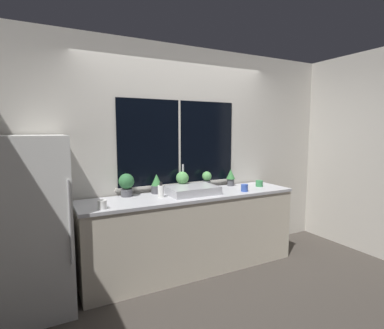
{
  "coord_description": "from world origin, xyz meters",
  "views": [
    {
      "loc": [
        -1.6,
        -2.77,
        1.67
      ],
      "look_at": [
        0.01,
        0.3,
        1.27
      ],
      "focal_mm": 28.0,
      "sensor_mm": 36.0,
      "label": 1
    }
  ],
  "objects_px": {
    "sink": "(192,190)",
    "potted_plant_center": "(182,179)",
    "potted_plant_far_left": "(126,184)",
    "potted_plant_far_right": "(231,177)",
    "refrigerator": "(28,225)",
    "mug_white": "(102,205)",
    "mug_blue": "(244,188)",
    "potted_plant_left": "(157,184)",
    "soap_bottle": "(161,191)",
    "potted_plant_right": "(207,179)",
    "mug_green": "(259,183)"
  },
  "relations": [
    {
      "from": "potted_plant_center",
      "to": "mug_blue",
      "type": "bearing_deg",
      "value": -30.99
    },
    {
      "from": "sink",
      "to": "mug_blue",
      "type": "xyz_separation_m",
      "value": [
        0.63,
        -0.18,
        -0.0
      ]
    },
    {
      "from": "potted_plant_center",
      "to": "mug_blue",
      "type": "xyz_separation_m",
      "value": [
        0.66,
        -0.39,
        -0.1
      ]
    },
    {
      "from": "potted_plant_right",
      "to": "sink",
      "type": "bearing_deg",
      "value": -147.4
    },
    {
      "from": "refrigerator",
      "to": "mug_blue",
      "type": "relative_size",
      "value": 18.46
    },
    {
      "from": "sink",
      "to": "potted_plant_left",
      "type": "bearing_deg",
      "value": 149.66
    },
    {
      "from": "potted_plant_far_left",
      "to": "potted_plant_far_right",
      "type": "distance_m",
      "value": 1.42
    },
    {
      "from": "sink",
      "to": "potted_plant_center",
      "type": "relative_size",
      "value": 2.45
    },
    {
      "from": "potted_plant_far_left",
      "to": "potted_plant_far_right",
      "type": "bearing_deg",
      "value": 0.0
    },
    {
      "from": "refrigerator",
      "to": "potted_plant_center",
      "type": "distance_m",
      "value": 1.73
    },
    {
      "from": "soap_bottle",
      "to": "mug_white",
      "type": "relative_size",
      "value": 2.0
    },
    {
      "from": "potted_plant_far_left",
      "to": "potted_plant_right",
      "type": "bearing_deg",
      "value": 0.0
    },
    {
      "from": "potted_plant_far_left",
      "to": "potted_plant_far_right",
      "type": "xyz_separation_m",
      "value": [
        1.42,
        0.0,
        -0.02
      ]
    },
    {
      "from": "refrigerator",
      "to": "mug_white",
      "type": "height_order",
      "value": "refrigerator"
    },
    {
      "from": "potted_plant_far_right",
      "to": "soap_bottle",
      "type": "bearing_deg",
      "value": -168.52
    },
    {
      "from": "sink",
      "to": "potted_plant_center",
      "type": "height_order",
      "value": "sink"
    },
    {
      "from": "soap_bottle",
      "to": "mug_white",
      "type": "height_order",
      "value": "soap_bottle"
    },
    {
      "from": "potted_plant_center",
      "to": "mug_green",
      "type": "height_order",
      "value": "potted_plant_center"
    },
    {
      "from": "potted_plant_right",
      "to": "mug_green",
      "type": "distance_m",
      "value": 0.72
    },
    {
      "from": "potted_plant_right",
      "to": "potted_plant_far_right",
      "type": "relative_size",
      "value": 0.97
    },
    {
      "from": "potted_plant_left",
      "to": "mug_blue",
      "type": "bearing_deg",
      "value": -21.6
    },
    {
      "from": "potted_plant_left",
      "to": "mug_white",
      "type": "height_order",
      "value": "potted_plant_left"
    },
    {
      "from": "potted_plant_far_right",
      "to": "soap_bottle",
      "type": "distance_m",
      "value": 1.12
    },
    {
      "from": "potted_plant_right",
      "to": "mug_green",
      "type": "relative_size",
      "value": 2.3
    },
    {
      "from": "refrigerator",
      "to": "mug_blue",
      "type": "height_order",
      "value": "refrigerator"
    },
    {
      "from": "potted_plant_far_left",
      "to": "soap_bottle",
      "type": "height_order",
      "value": "potted_plant_far_left"
    },
    {
      "from": "mug_blue",
      "to": "potted_plant_left",
      "type": "bearing_deg",
      "value": 158.4
    },
    {
      "from": "mug_green",
      "to": "potted_plant_left",
      "type": "bearing_deg",
      "value": 170.84
    },
    {
      "from": "mug_green",
      "to": "mug_white",
      "type": "height_order",
      "value": "mug_white"
    },
    {
      "from": "refrigerator",
      "to": "mug_blue",
      "type": "bearing_deg",
      "value": -2.89
    },
    {
      "from": "potted_plant_center",
      "to": "mug_green",
      "type": "relative_size",
      "value": 2.52
    },
    {
      "from": "potted_plant_far_right",
      "to": "mug_white",
      "type": "relative_size",
      "value": 2.61
    },
    {
      "from": "mug_white",
      "to": "potted_plant_far_right",
      "type": "bearing_deg",
      "value": 13.45
    },
    {
      "from": "potted_plant_center",
      "to": "soap_bottle",
      "type": "xyz_separation_m",
      "value": [
        -0.37,
        -0.22,
        -0.07
      ]
    },
    {
      "from": "potted_plant_left",
      "to": "soap_bottle",
      "type": "relative_size",
      "value": 1.35
    },
    {
      "from": "potted_plant_far_right",
      "to": "mug_white",
      "type": "bearing_deg",
      "value": -166.55
    },
    {
      "from": "potted_plant_left",
      "to": "potted_plant_right",
      "type": "relative_size",
      "value": 1.06
    },
    {
      "from": "potted_plant_right",
      "to": "mug_white",
      "type": "xyz_separation_m",
      "value": [
        -1.41,
        -0.43,
        -0.08
      ]
    },
    {
      "from": "refrigerator",
      "to": "soap_bottle",
      "type": "bearing_deg",
      "value": 2.28
    },
    {
      "from": "potted_plant_left",
      "to": "mug_blue",
      "type": "xyz_separation_m",
      "value": [
        0.99,
        -0.39,
        -0.07
      ]
    },
    {
      "from": "potted_plant_left",
      "to": "mug_blue",
      "type": "distance_m",
      "value": 1.07
    },
    {
      "from": "mug_green",
      "to": "potted_plant_right",
      "type": "bearing_deg",
      "value": 162.03
    },
    {
      "from": "potted_plant_far_left",
      "to": "potted_plant_center",
      "type": "bearing_deg",
      "value": 0.0
    },
    {
      "from": "potted_plant_far_left",
      "to": "potted_plant_center",
      "type": "relative_size",
      "value": 1.09
    },
    {
      "from": "mug_blue",
      "to": "mug_white",
      "type": "xyz_separation_m",
      "value": [
        -1.71,
        -0.03,
        -0.0
      ]
    },
    {
      "from": "potted_plant_left",
      "to": "potted_plant_far_right",
      "type": "height_order",
      "value": "potted_plant_left"
    },
    {
      "from": "refrigerator",
      "to": "potted_plant_center",
      "type": "relative_size",
      "value": 6.78
    },
    {
      "from": "potted_plant_right",
      "to": "soap_bottle",
      "type": "bearing_deg",
      "value": -162.89
    },
    {
      "from": "mug_blue",
      "to": "mug_white",
      "type": "height_order",
      "value": "mug_blue"
    },
    {
      "from": "refrigerator",
      "to": "potted_plant_right",
      "type": "bearing_deg",
      "value": 7.68
    }
  ]
}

